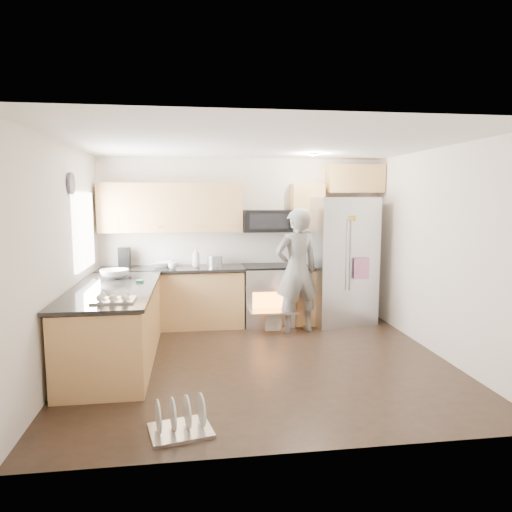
{
  "coord_description": "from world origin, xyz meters",
  "views": [
    {
      "loc": [
        -0.79,
        -5.26,
        1.98
      ],
      "look_at": [
        0.0,
        0.5,
        1.24
      ],
      "focal_mm": 32.0,
      "sensor_mm": 36.0,
      "label": 1
    }
  ],
  "objects": [
    {
      "name": "peninsula",
      "position": [
        -1.75,
        0.25,
        0.47
      ],
      "size": [
        0.96,
        2.36,
        1.04
      ],
      "color": "#B58848",
      "rests_on": "ground"
    },
    {
      "name": "stove_range",
      "position": [
        0.35,
        1.69,
        0.68
      ],
      "size": [
        0.76,
        0.97,
        1.79
      ],
      "color": "#B7B7BC",
      "rests_on": "ground"
    },
    {
      "name": "refrigerator",
      "position": [
        1.5,
        1.63,
        0.99
      ],
      "size": [
        1.09,
        0.91,
        1.99
      ],
      "rotation": [
        0.0,
        0.0,
        0.17
      ],
      "color": "#B7B7BC",
      "rests_on": "ground"
    },
    {
      "name": "back_cabinet_run",
      "position": [
        -0.58,
        1.75,
        0.96
      ],
      "size": [
        4.45,
        0.64,
        2.5
      ],
      "color": "#B58848",
      "rests_on": "ground"
    },
    {
      "name": "room_shell",
      "position": [
        -0.04,
        0.02,
        1.67
      ],
      "size": [
        4.54,
        4.04,
        2.62
      ],
      "color": "silver",
      "rests_on": "ground"
    },
    {
      "name": "dish_rack",
      "position": [
        -0.93,
        -1.56,
        0.08
      ],
      "size": [
        0.59,
        0.51,
        0.32
      ],
      "rotation": [
        0.0,
        0.0,
        0.22
      ],
      "color": "#B7B7BC",
      "rests_on": "ground"
    },
    {
      "name": "ground",
      "position": [
        0.0,
        0.0,
        0.0
      ],
      "size": [
        4.5,
        4.5,
        0.0
      ],
      "primitive_type": "plane",
      "color": "black",
      "rests_on": "ground"
    },
    {
      "name": "person",
      "position": [
        0.7,
        1.2,
        0.92
      ],
      "size": [
        0.75,
        0.58,
        1.84
      ],
      "primitive_type": "imported",
      "rotation": [
        0.0,
        0.0,
        3.36
      ],
      "color": "gray",
      "rests_on": "ground"
    }
  ]
}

